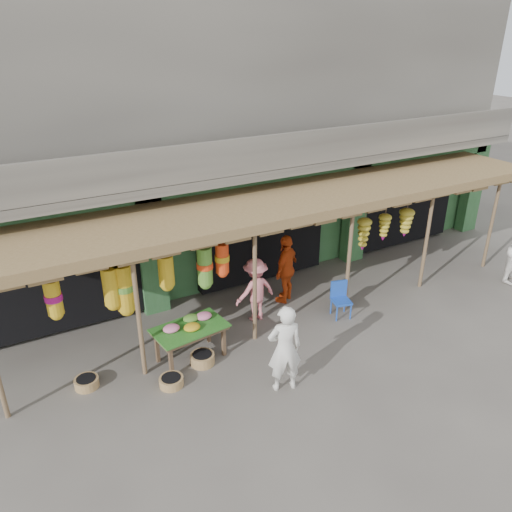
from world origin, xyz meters
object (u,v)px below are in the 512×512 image
flower_table (190,328)px  blue_chair (340,297)px  person_vendor (286,268)px  person_shopper (255,290)px  person_front (285,349)px

flower_table → blue_chair: bearing=-9.4°
flower_table → blue_chair: 3.74m
blue_chair → person_vendor: bearing=135.7°
flower_table → person_shopper: 2.01m
flower_table → blue_chair: size_ratio=1.82×
blue_chair → flower_table: bearing=-167.9°
blue_chair → person_vendor: person_vendor is taller
flower_table → blue_chair: flower_table is taller
person_front → person_shopper: size_ratio=1.16×
person_front → person_shopper: bearing=-92.3°
blue_chair → person_shopper: person_shopper is taller
person_vendor → person_shopper: (-1.09, -0.41, -0.11)m
blue_chair → person_vendor: 1.49m
person_shopper → flower_table: bearing=15.4°
person_front → person_vendor: person_front is taller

